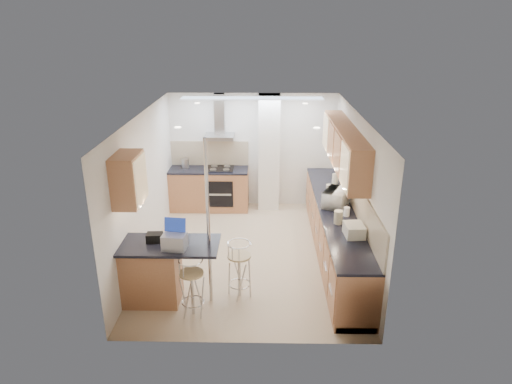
{
  "coord_description": "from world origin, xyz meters",
  "views": [
    {
      "loc": [
        0.25,
        -7.25,
        3.96
      ],
      "look_at": [
        0.11,
        0.2,
        1.12
      ],
      "focal_mm": 32.0,
      "sensor_mm": 36.0,
      "label": 1
    }
  ],
  "objects_px": {
    "bar_stool_near": "(192,287)",
    "bread_bin": "(354,230)",
    "microwave": "(336,198)",
    "laptop": "(175,242)",
    "bar_stool_end": "(239,269)"
  },
  "relations": [
    {
      "from": "laptop",
      "to": "bar_stool_end",
      "type": "bearing_deg",
      "value": 24.32
    },
    {
      "from": "microwave",
      "to": "bar_stool_end",
      "type": "bearing_deg",
      "value": 154.81
    },
    {
      "from": "bar_stool_end",
      "to": "bread_bin",
      "type": "bearing_deg",
      "value": -50.49
    },
    {
      "from": "bread_bin",
      "to": "bar_stool_near",
      "type": "bearing_deg",
      "value": -167.68
    },
    {
      "from": "microwave",
      "to": "laptop",
      "type": "xyz_separation_m",
      "value": [
        -2.48,
        -1.65,
        -0.02
      ]
    },
    {
      "from": "laptop",
      "to": "bread_bin",
      "type": "relative_size",
      "value": 0.93
    },
    {
      "from": "bar_stool_end",
      "to": "laptop",
      "type": "bearing_deg",
      "value": 139.74
    },
    {
      "from": "microwave",
      "to": "laptop",
      "type": "relative_size",
      "value": 1.67
    },
    {
      "from": "laptop",
      "to": "bread_bin",
      "type": "height_order",
      "value": "laptop"
    },
    {
      "from": "bar_stool_near",
      "to": "bread_bin",
      "type": "height_order",
      "value": "bread_bin"
    },
    {
      "from": "laptop",
      "to": "microwave",
      "type": "bearing_deg",
      "value": 40.33
    },
    {
      "from": "laptop",
      "to": "bread_bin",
      "type": "distance_m",
      "value": 2.64
    },
    {
      "from": "bar_stool_near",
      "to": "bread_bin",
      "type": "bearing_deg",
      "value": -7.96
    },
    {
      "from": "bar_stool_end",
      "to": "bread_bin",
      "type": "relative_size",
      "value": 2.6
    },
    {
      "from": "microwave",
      "to": "bread_bin",
      "type": "relative_size",
      "value": 1.55
    }
  ]
}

